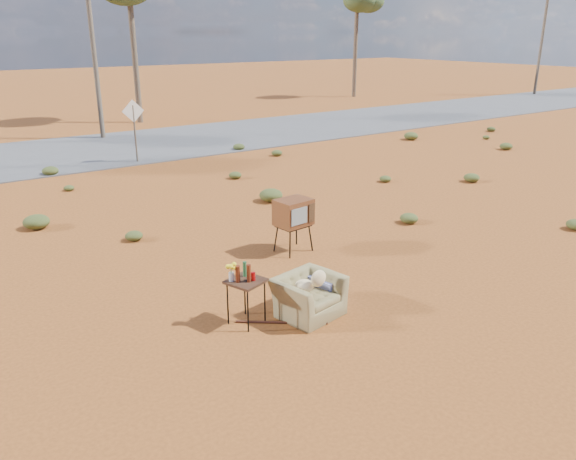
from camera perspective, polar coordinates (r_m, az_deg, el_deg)
ground at (r=9.85m, az=1.45°, el=-6.85°), size 140.00×140.00×0.00m
highway at (r=23.14m, az=-21.14°, el=7.34°), size 140.00×7.00×0.04m
armchair at (r=9.18m, az=2.38°, el=-6.06°), size 1.27×0.96×0.88m
tv_unit at (r=11.57m, az=0.57°, el=1.73°), size 0.76×0.64×1.14m
side_table at (r=8.73m, az=-4.63°, el=-4.97°), size 0.66×0.66×1.04m
rusty_bar at (r=9.02m, az=-0.66°, el=-9.37°), size 1.19×0.91×0.04m
road_sign at (r=20.47m, az=-15.39°, el=10.74°), size 0.78×0.06×2.19m
eucalyptus_right at (r=41.38m, az=7.02°, el=21.52°), size 3.20×3.20×7.10m
utility_pole_center at (r=25.66m, az=-19.26°, el=17.96°), size 1.40×0.20×8.00m
utility_pole_east at (r=46.31m, az=24.45°, el=17.57°), size 1.40×0.20×8.00m
scrub_patch at (r=13.05m, az=-13.01°, el=0.04°), size 17.49×8.07×0.33m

